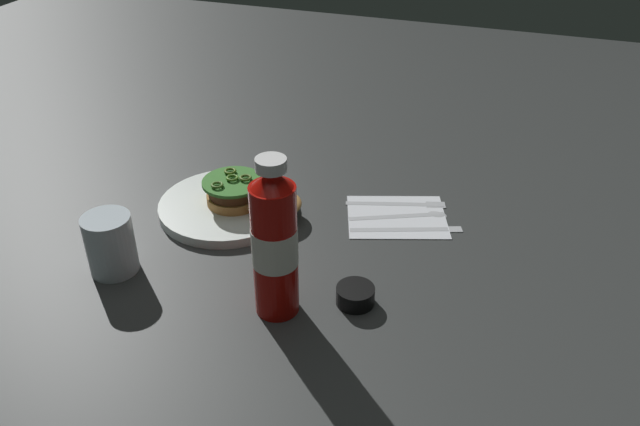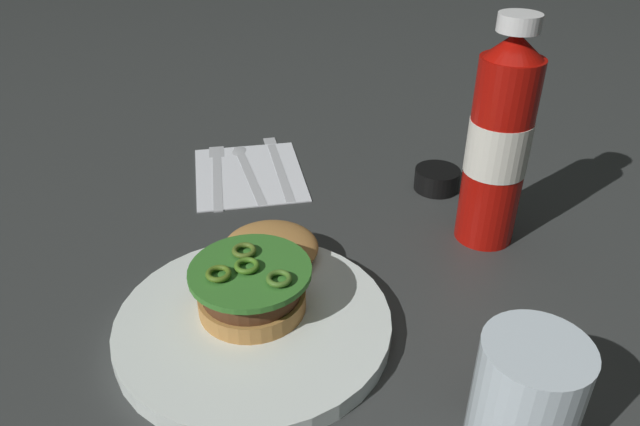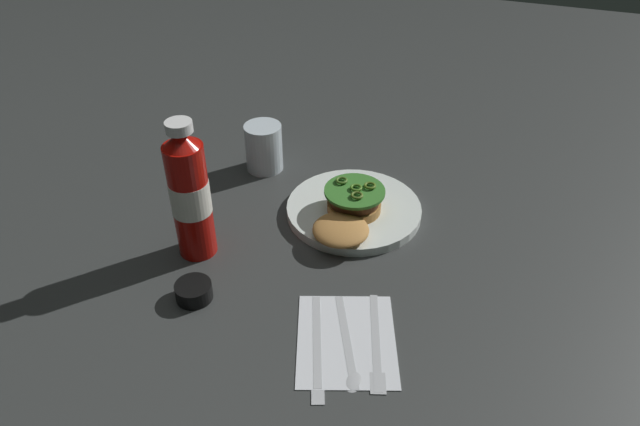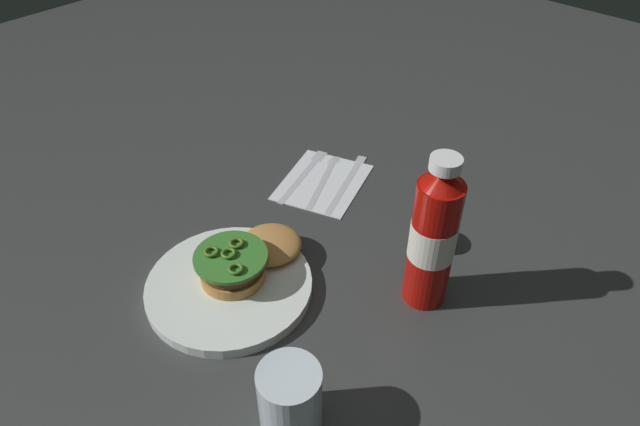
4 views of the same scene
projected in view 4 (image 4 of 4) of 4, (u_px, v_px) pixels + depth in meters
ground_plane at (327, 327)px, 0.82m from camera, size 3.00×3.00×0.00m
dinner_plate at (229, 286)px, 0.87m from camera, size 0.26×0.26×0.02m
burger_sandwich at (247, 258)px, 0.88m from camera, size 0.19×0.11×0.05m
ketchup_bottle at (433, 238)px, 0.79m from camera, size 0.07×0.07×0.25m
water_glass at (290, 399)px, 0.67m from camera, size 0.08×0.08×0.10m
condiment_cup at (435, 238)px, 0.94m from camera, size 0.06×0.06×0.03m
napkin at (323, 182)px, 1.09m from camera, size 0.22×0.20×0.00m
butter_knife at (348, 178)px, 1.09m from camera, size 0.19×0.08×0.00m
spoon_utensil at (327, 172)px, 1.11m from camera, size 0.17×0.09×0.00m
fork_utensil at (307, 170)px, 1.11m from camera, size 0.19×0.07×0.00m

